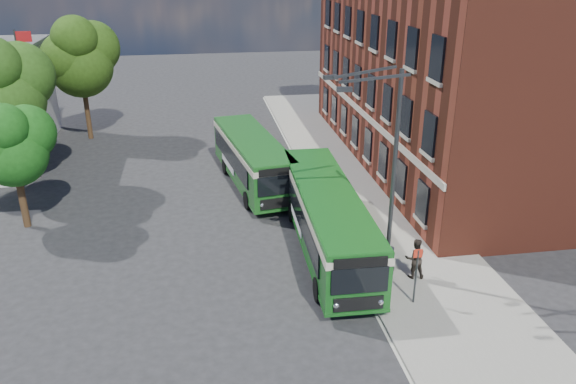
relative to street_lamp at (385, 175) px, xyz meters
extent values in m
plane|color=#252527|center=(-4.84, 2.00, -4.79)|extent=(120.00, 120.00, 0.00)
cube|color=gray|center=(2.16, 10.00, -4.72)|extent=(6.00, 48.00, 0.15)
cube|color=beige|center=(-0.89, 10.00, -4.79)|extent=(0.12, 48.00, 0.01)
cube|color=maroon|center=(9.16, 14.00, 1.21)|extent=(12.00, 26.00, 12.00)
cube|color=beige|center=(3.12, 14.00, -1.19)|extent=(0.12, 26.00, 0.35)
cylinder|color=#323537|center=(-17.34, 15.00, -0.29)|extent=(0.10, 0.10, 9.00)
cube|color=#A11216|center=(-16.89, 15.00, 3.81)|extent=(0.90, 0.02, 0.60)
cylinder|color=#323537|center=(0.36, 0.00, -4.64)|extent=(0.44, 0.44, 0.30)
cylinder|color=#323537|center=(0.36, 0.00, -0.29)|extent=(0.18, 0.18, 9.00)
cube|color=#323537|center=(-0.87, -0.60, 4.01)|extent=(2.58, 0.46, 0.37)
cube|color=#323537|center=(-0.87, 0.60, 4.01)|extent=(2.58, 0.46, 0.37)
cube|color=#323537|center=(-2.11, -1.08, 3.76)|extent=(0.55, 0.22, 0.16)
cube|color=#323537|center=(-2.11, 1.08, 3.76)|extent=(0.55, 0.22, 0.16)
cylinder|color=#323537|center=(0.76, -2.20, -3.54)|extent=(0.08, 0.08, 2.50)
cube|color=red|center=(0.76, -2.20, -2.44)|extent=(0.35, 0.04, 0.35)
cube|color=#155619|center=(-1.64, 2.95, -3.02)|extent=(2.80, 12.09, 2.45)
cube|color=#155619|center=(-1.64, 2.95, -4.29)|extent=(2.84, 12.13, 0.14)
cube|color=black|center=(-2.91, 3.28, -2.89)|extent=(0.33, 10.23, 1.10)
cube|color=black|center=(-0.35, 3.21, -2.89)|extent=(0.33, 10.23, 1.10)
cube|color=beige|center=(-1.64, 2.95, -2.19)|extent=(2.86, 12.15, 0.32)
cube|color=#155619|center=(-1.64, 2.95, -1.83)|extent=(2.70, 11.99, 0.12)
cube|color=black|center=(-1.79, -3.10, -2.84)|extent=(2.15, 0.13, 1.05)
cube|color=black|center=(-1.79, -3.11, -2.09)|extent=(2.00, 0.13, 0.38)
cube|color=black|center=(-1.79, -3.11, -3.84)|extent=(1.90, 0.13, 0.55)
sphere|color=silver|center=(-2.64, -3.07, -3.84)|extent=(0.26, 0.26, 0.26)
sphere|color=silver|center=(-0.94, -3.11, -3.84)|extent=(0.26, 0.26, 0.26)
cube|color=black|center=(-1.49, 8.99, -2.79)|extent=(2.00, 0.13, 0.90)
cube|color=white|center=(-2.90, 3.98, -3.64)|extent=(0.12, 3.20, 0.45)
cylinder|color=black|center=(-2.91, -1.24, -4.29)|extent=(0.30, 1.01, 1.00)
cylinder|color=black|center=(-0.57, -1.30, -4.29)|extent=(0.30, 1.01, 1.00)
cylinder|color=black|center=(-2.73, 6.19, -4.29)|extent=(0.30, 1.01, 1.00)
cylinder|color=black|center=(-0.39, 6.13, -4.29)|extent=(0.30, 1.01, 1.00)
cube|color=#1A581C|center=(-4.24, 11.58, -3.02)|extent=(4.06, 10.53, 2.45)
cube|color=#1A581C|center=(-4.24, 11.58, -4.29)|extent=(4.10, 10.57, 0.14)
cube|color=black|center=(-5.55, 11.68, -2.89)|extent=(1.39, 8.37, 1.10)
cube|color=black|center=(-3.02, 12.07, -2.89)|extent=(1.39, 8.37, 1.10)
cube|color=beige|center=(-4.24, 11.58, -2.19)|extent=(4.13, 10.59, 0.32)
cube|color=#1A581C|center=(-4.24, 11.58, -1.83)|extent=(3.94, 10.41, 0.12)
cube|color=black|center=(-3.44, 6.48, -2.84)|extent=(2.14, 0.41, 1.05)
cube|color=black|center=(-3.44, 6.47, -2.09)|extent=(1.99, 0.39, 0.38)
cube|color=black|center=(-3.44, 6.47, -3.84)|extent=(1.89, 0.37, 0.55)
sphere|color=silver|center=(-4.28, 6.36, -3.84)|extent=(0.26, 0.26, 0.26)
sphere|color=silver|center=(-2.60, 6.62, -3.84)|extent=(0.26, 0.26, 0.26)
cube|color=black|center=(-5.04, 16.68, -2.79)|extent=(1.99, 0.39, 0.90)
cube|color=white|center=(-5.67, 12.37, -3.64)|extent=(0.53, 3.17, 0.45)
cylinder|color=black|center=(-4.88, 8.10, -4.29)|extent=(0.43, 1.03, 1.00)
cylinder|color=black|center=(-2.57, 8.47, -4.29)|extent=(0.43, 1.03, 1.00)
cylinder|color=black|center=(-5.75, 13.70, -4.29)|extent=(0.43, 1.03, 1.00)
cylinder|color=black|center=(-3.44, 14.06, -4.29)|extent=(0.43, 1.03, 1.00)
imported|color=black|center=(0.30, -0.44, -3.83)|extent=(0.68, 0.54, 1.62)
imported|color=black|center=(1.46, -0.39, -3.74)|extent=(0.98, 0.82, 1.80)
cylinder|color=#3A2615|center=(-16.30, 7.75, -3.38)|extent=(0.36, 0.36, 2.82)
sphere|color=#164C12|center=(-16.30, 7.75, -0.82)|extent=(3.33, 3.33, 3.33)
sphere|color=#164C12|center=(-15.66, 8.26, 0.02)|extent=(2.82, 2.82, 2.82)
sphere|color=#164C12|center=(-16.30, 7.11, 0.66)|extent=(2.31, 2.31, 2.31)
cylinder|color=#3A2615|center=(-17.99, 13.04, -2.86)|extent=(0.36, 0.36, 3.87)
sphere|color=#244713|center=(-17.99, 13.04, 0.66)|extent=(4.57, 4.57, 4.57)
sphere|color=#244713|center=(-17.11, 13.75, 1.80)|extent=(3.87, 3.87, 3.87)
cylinder|color=#3A2615|center=(-15.50, 22.93, -2.84)|extent=(0.36, 0.36, 3.90)
sphere|color=#23410F|center=(-15.50, 22.93, 0.71)|extent=(4.61, 4.61, 4.61)
sphere|color=#23410F|center=(-14.61, 23.64, 1.86)|extent=(3.90, 3.90, 3.90)
sphere|color=#23410F|center=(-16.29, 22.31, 1.42)|extent=(3.55, 3.55, 3.55)
sphere|color=#23410F|center=(-15.50, 22.04, 2.75)|extent=(3.19, 3.19, 3.19)
camera|label=1|loc=(-7.18, -20.03, 8.09)|focal=35.00mm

